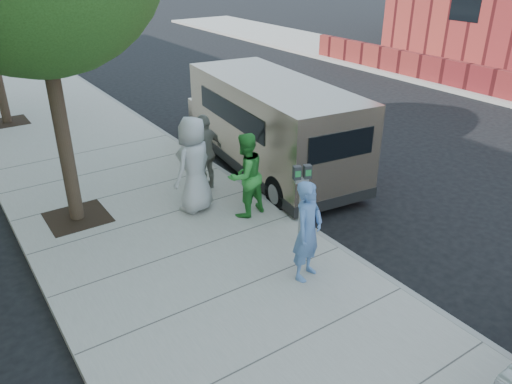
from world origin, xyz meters
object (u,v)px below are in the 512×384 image
Objects in this scene: parking_meter at (301,188)px; person_green_shirt at (245,175)px; person_striped_polo at (206,153)px; van at (270,123)px; person_gray_shirt at (194,165)px; person_officer at (308,231)px.

parking_meter is 0.90× the size of person_green_shirt.
person_green_shirt is at bearing 71.30° from person_striped_polo.
person_gray_shirt is at bearing -150.23° from van.
parking_meter is 3.96m from van.
person_gray_shirt reaches higher than person_officer.
van is 3.61× the size of person_green_shirt.
person_gray_shirt is (-0.39, 3.20, 0.14)m from person_officer.
van is 3.14× the size of person_gray_shirt.
van is (1.82, 3.51, -0.08)m from parking_meter.
person_green_shirt is 0.87× the size of person_gray_shirt.
parking_meter is at bearing 73.57° from person_striped_polo.
parking_meter is 1.07m from person_officer.
person_gray_shirt is (-0.95, 2.33, -0.14)m from parking_meter.
person_officer is (-2.37, -4.38, -0.19)m from van.
van is at bearing 170.35° from person_striped_polo.
person_officer is 0.98× the size of person_striped_polo.
van reaches higher than person_green_shirt.
van is at bearing 178.34° from person_gray_shirt.
person_gray_shirt is at bearing 75.06° from person_officer.
person_green_shirt is 1.09m from person_gray_shirt.
person_green_shirt reaches higher than parking_meter.
person_striped_polo is (0.29, 3.95, 0.01)m from person_officer.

